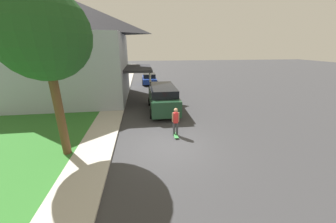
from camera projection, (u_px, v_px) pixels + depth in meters
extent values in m
plane|color=#333335|center=(168.00, 146.00, 9.58)|extent=(120.00, 120.00, 0.00)
cube|color=#2D6B28|center=(53.00, 113.00, 14.15)|extent=(10.00, 80.00, 0.08)
cube|color=#ADA89E|center=(112.00, 110.00, 14.71)|extent=(1.80, 80.00, 0.10)
cube|color=#99A3B2|center=(69.00, 68.00, 16.80)|extent=(9.91, 8.07, 5.79)
pyramid|color=#28282D|center=(60.00, 14.00, 15.35)|extent=(10.71, 8.87, 2.99)
cube|color=#28282D|center=(137.00, 68.00, 17.61)|extent=(2.60, 5.65, 0.20)
cylinder|color=silver|center=(150.00, 87.00, 16.34)|extent=(0.16, 0.16, 2.70)
cylinder|color=brown|center=(59.00, 111.00, 8.12)|extent=(0.36, 0.36, 4.20)
sphere|color=#1E4C1E|center=(44.00, 34.00, 7.11)|extent=(3.52, 3.52, 3.52)
cube|color=#193823|center=(163.00, 100.00, 14.47)|extent=(2.00, 5.01, 1.11)
cube|color=black|center=(163.00, 90.00, 14.31)|extent=(1.84, 3.90, 0.55)
cylinder|color=black|center=(150.00, 102.00, 15.96)|extent=(0.24, 0.69, 0.69)
cylinder|color=black|center=(172.00, 101.00, 16.21)|extent=(0.24, 0.69, 0.69)
cylinder|color=black|center=(152.00, 114.00, 13.06)|extent=(0.24, 0.69, 0.69)
cylinder|color=black|center=(179.00, 113.00, 13.31)|extent=(0.24, 0.69, 0.69)
cube|color=navy|center=(149.00, 79.00, 25.52)|extent=(1.79, 4.44, 0.63)
cube|color=black|center=(149.00, 75.00, 25.23)|extent=(1.57, 2.31, 0.52)
cylinder|color=black|center=(143.00, 79.00, 26.72)|extent=(0.20, 0.67, 0.67)
cylinder|color=black|center=(155.00, 79.00, 26.94)|extent=(0.20, 0.67, 0.67)
cylinder|color=black|center=(143.00, 83.00, 24.23)|extent=(0.20, 0.67, 0.67)
cylinder|color=black|center=(156.00, 83.00, 24.45)|extent=(0.20, 0.67, 0.67)
cylinder|color=#38383D|center=(174.00, 129.00, 10.57)|extent=(0.13, 0.13, 0.78)
cylinder|color=#38383D|center=(177.00, 129.00, 10.60)|extent=(0.13, 0.13, 0.78)
cube|color=#B22323|center=(176.00, 118.00, 10.36)|extent=(0.25, 0.20, 0.60)
sphere|color=#9E7051|center=(176.00, 110.00, 10.21)|extent=(0.22, 0.22, 0.22)
cylinder|color=#9E7051|center=(173.00, 117.00, 10.33)|extent=(0.09, 0.09, 0.53)
cylinder|color=#9E7051|center=(179.00, 117.00, 10.37)|extent=(0.09, 0.09, 0.53)
cube|color=#337F3D|center=(176.00, 135.00, 10.53)|extent=(0.22, 0.76, 0.02)
cylinder|color=silver|center=(173.00, 134.00, 10.76)|extent=(0.03, 0.06, 0.06)
cylinder|color=silver|center=(177.00, 134.00, 10.79)|extent=(0.03, 0.06, 0.06)
cylinder|color=silver|center=(175.00, 138.00, 10.32)|extent=(0.03, 0.06, 0.06)
cylinder|color=silver|center=(178.00, 138.00, 10.34)|extent=(0.03, 0.06, 0.06)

